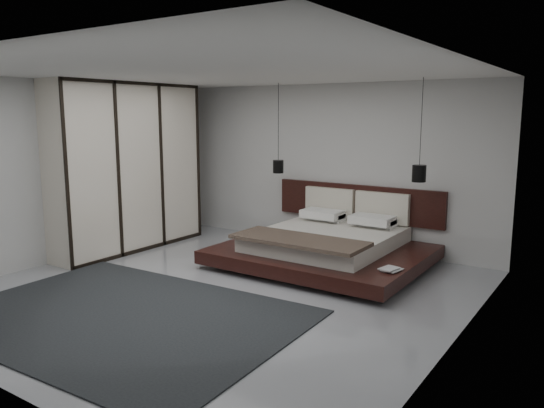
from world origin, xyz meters
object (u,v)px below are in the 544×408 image
Objects in this scene: bed at (327,244)px; rug at (123,316)px; lattice_screen at (183,165)px; pendant_right at (419,173)px; wardrobe at (127,167)px; pendant_left at (278,166)px.

rug is (-0.89, -3.26, -0.29)m from bed.
bed is at bearing 74.77° from rug.
lattice_screen is 0.87× the size of bed.
rug is (2.63, -3.81, -1.29)m from lattice_screen.
pendant_right is 0.52× the size of wardrobe.
pendant_left reaches higher than bed.
rug is at bearing -42.92° from wardrobe.
lattice_screen is at bearing 124.62° from rug.
pendant_left reaches higher than rug.
pendant_left is at bearing -1.51° from lattice_screen.
pendant_right is at bearing 21.75° from bed.
rug is (-2.11, -3.75, -1.43)m from pendant_right.
rug is (0.34, -3.75, -1.40)m from pendant_left.
pendant_right is (1.23, 0.49, 1.13)m from bed.
wardrobe is (-4.49, -1.54, -0.03)m from pendant_right.
pendant_left is 0.38× the size of rug.
bed is 3.60m from wardrobe.
pendant_right is (2.45, -0.00, 0.03)m from pendant_left.
lattice_screen is at bearing 179.27° from pendant_right.
pendant_right is 0.38× the size of rug.
pendant_right is at bearing 60.58° from rug.
pendant_right is at bearing -0.00° from pendant_left.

